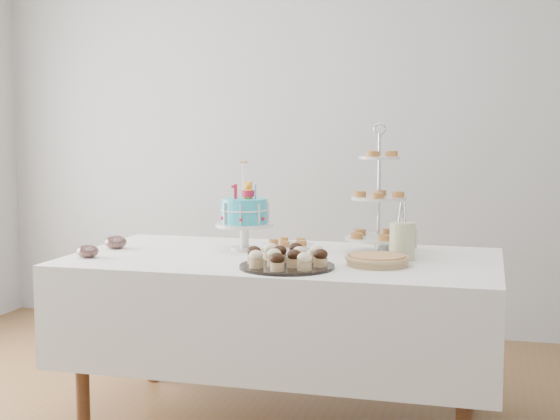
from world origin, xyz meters
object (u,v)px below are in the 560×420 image
(pie, at_px, (377,259))
(jam_bowl_a, at_px, (88,251))
(pastry_plate, at_px, (289,244))
(birthday_cake, at_px, (244,226))
(tiered_stand, at_px, (379,199))
(table, at_px, (283,306))
(plate_stack, at_px, (392,243))
(cupcake_tray, at_px, (287,257))
(jam_bowl_b, at_px, (116,242))
(utensil_pitcher, at_px, (402,240))

(pie, height_order, jam_bowl_a, jam_bowl_a)
(pastry_plate, bearing_deg, birthday_cake, -139.89)
(tiered_stand, bearing_deg, table, -150.67)
(plate_stack, distance_m, pastry_plate, 0.50)
(cupcake_tray, height_order, jam_bowl_b, cupcake_tray)
(jam_bowl_a, bearing_deg, plate_stack, 23.99)
(tiered_stand, xyz_separation_m, pastry_plate, (-0.44, 0.05, -0.23))
(tiered_stand, relative_size, jam_bowl_b, 5.58)
(tiered_stand, xyz_separation_m, jam_bowl_b, (-1.24, -0.21, -0.22))
(cupcake_tray, height_order, jam_bowl_a, cupcake_tray)
(pastry_plate, bearing_deg, jam_bowl_a, -146.08)
(pastry_plate, height_order, jam_bowl_b, jam_bowl_b)
(jam_bowl_b, bearing_deg, pastry_plate, 18.38)
(utensil_pitcher, bearing_deg, cupcake_tray, -145.24)
(pie, height_order, plate_stack, plate_stack)
(cupcake_tray, height_order, plate_stack, cupcake_tray)
(jam_bowl_b, bearing_deg, utensil_pitcher, 1.45)
(pastry_plate, relative_size, jam_bowl_b, 2.37)
(birthday_cake, relative_size, cupcake_tray, 1.06)
(jam_bowl_b, bearing_deg, table, -0.80)
(table, distance_m, utensil_pitcher, 0.62)
(table, distance_m, pastry_plate, 0.37)
(pie, bearing_deg, table, 164.93)
(pie, bearing_deg, jam_bowl_a, -173.81)
(pastry_plate, distance_m, utensil_pitcher, 0.62)
(table, relative_size, birthday_cake, 4.56)
(plate_stack, bearing_deg, jam_bowl_b, -166.72)
(utensil_pitcher, bearing_deg, tiered_stand, 124.42)
(table, bearing_deg, birthday_cake, 150.91)
(cupcake_tray, xyz_separation_m, jam_bowl_b, (-0.93, 0.29, -0.01))
(pastry_plate, relative_size, jam_bowl_a, 2.59)
(utensil_pitcher, bearing_deg, pie, -119.35)
(table, xyz_separation_m, jam_bowl_b, (-0.84, 0.01, 0.26))
(table, distance_m, birthday_cake, 0.43)
(pie, xyz_separation_m, tiered_stand, (-0.04, 0.34, 0.23))
(jam_bowl_b, distance_m, utensil_pitcher, 1.37)
(tiered_stand, distance_m, jam_bowl_a, 1.35)
(birthday_cake, bearing_deg, jam_bowl_b, -178.37)
(pie, bearing_deg, cupcake_tray, -155.54)
(table, relative_size, tiered_stand, 3.19)
(pastry_plate, bearing_deg, utensil_pitcher, -21.76)
(tiered_stand, relative_size, plate_stack, 3.49)
(pie, bearing_deg, utensil_pitcher, 62.48)
(pastry_plate, bearing_deg, plate_stack, 4.73)
(tiered_stand, bearing_deg, pie, -82.69)
(table, xyz_separation_m, jam_bowl_a, (-0.84, -0.26, 0.25))
(birthday_cake, height_order, tiered_stand, tiered_stand)
(cupcake_tray, height_order, pie, cupcake_tray)
(birthday_cake, distance_m, cupcake_tray, 0.52)
(cupcake_tray, relative_size, plate_stack, 2.30)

